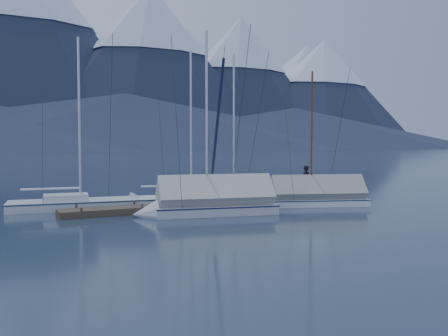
{
  "coord_description": "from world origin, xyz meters",
  "views": [
    {
      "loc": [
        -12.02,
        -21.86,
        3.6
      ],
      "look_at": [
        0.0,
        2.0,
        2.2
      ],
      "focal_mm": 38.0,
      "sensor_mm": 36.0,
      "label": 1
    }
  ],
  "objects_px": {
    "sailboat_open_left": "(91,205)",
    "sailboat_open_mid": "(200,201)",
    "sailboat_open_right": "(241,197)",
    "sailboat_covered_far": "(204,205)",
    "sailboat_covered_near": "(309,198)",
    "person": "(307,181)"
  },
  "relations": [
    {
      "from": "sailboat_covered_far",
      "to": "person",
      "type": "xyz_separation_m",
      "value": [
        8.0,
        2.21,
        0.79
      ]
    },
    {
      "from": "sailboat_open_right",
      "to": "sailboat_covered_near",
      "type": "xyz_separation_m",
      "value": [
        2.1,
        -4.26,
        0.25
      ]
    },
    {
      "from": "sailboat_open_mid",
      "to": "person",
      "type": "xyz_separation_m",
      "value": [
        6.48,
        -1.77,
        1.11
      ]
    },
    {
      "from": "sailboat_open_left",
      "to": "sailboat_covered_near",
      "type": "height_order",
      "value": "sailboat_open_left"
    },
    {
      "from": "sailboat_open_right",
      "to": "person",
      "type": "relative_size",
      "value": 5.37
    },
    {
      "from": "sailboat_open_mid",
      "to": "sailboat_covered_near",
      "type": "relative_size",
      "value": 1.16
    },
    {
      "from": "sailboat_open_left",
      "to": "sailboat_open_right",
      "type": "distance_m",
      "value": 9.4
    },
    {
      "from": "sailboat_covered_far",
      "to": "person",
      "type": "height_order",
      "value": "sailboat_covered_far"
    },
    {
      "from": "sailboat_open_mid",
      "to": "sailboat_open_left",
      "type": "bearing_deg",
      "value": 171.88
    },
    {
      "from": "sailboat_open_left",
      "to": "person",
      "type": "height_order",
      "value": "sailboat_open_left"
    },
    {
      "from": "sailboat_open_mid",
      "to": "sailboat_covered_near",
      "type": "height_order",
      "value": "sailboat_open_mid"
    },
    {
      "from": "sailboat_open_right",
      "to": "sailboat_covered_far",
      "type": "relative_size",
      "value": 1.0
    },
    {
      "from": "sailboat_open_mid",
      "to": "person",
      "type": "bearing_deg",
      "value": -15.29
    },
    {
      "from": "sailboat_open_left",
      "to": "sailboat_open_mid",
      "type": "distance_m",
      "value": 6.26
    },
    {
      "from": "sailboat_open_left",
      "to": "sailboat_covered_near",
      "type": "xyz_separation_m",
      "value": [
        11.5,
        -4.44,
        0.25
      ]
    },
    {
      "from": "sailboat_open_right",
      "to": "sailboat_covered_near",
      "type": "relative_size",
      "value": 1.18
    },
    {
      "from": "sailboat_open_left",
      "to": "sailboat_covered_far",
      "type": "xyz_separation_m",
      "value": [
        4.66,
        -4.86,
        0.32
      ]
    },
    {
      "from": "sailboat_open_mid",
      "to": "sailboat_open_right",
      "type": "xyz_separation_m",
      "value": [
        3.21,
        0.7,
        0.0
      ]
    },
    {
      "from": "sailboat_covered_near",
      "to": "sailboat_covered_far",
      "type": "xyz_separation_m",
      "value": [
        -6.84,
        -0.43,
        0.07
      ]
    },
    {
      "from": "sailboat_covered_near",
      "to": "sailboat_open_mid",
      "type": "bearing_deg",
      "value": 146.22
    },
    {
      "from": "sailboat_open_left",
      "to": "person",
      "type": "relative_size",
      "value": 5.45
    },
    {
      "from": "sailboat_open_right",
      "to": "sailboat_covered_far",
      "type": "bearing_deg",
      "value": -135.31
    }
  ]
}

